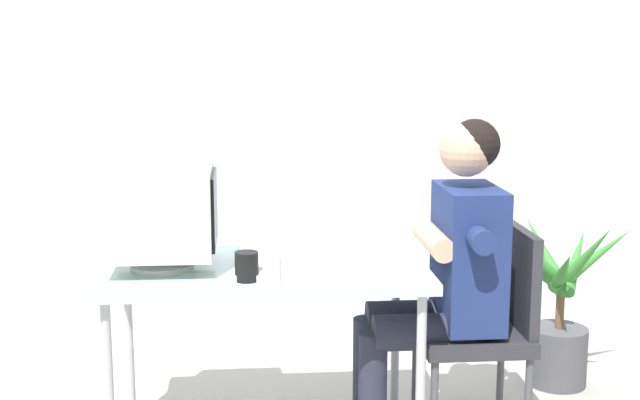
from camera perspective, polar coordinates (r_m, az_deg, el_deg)
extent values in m
cube|color=silver|center=(4.64, -0.40, 9.23)|extent=(8.00, 0.10, 3.00)
cylinder|color=#B7B7BC|center=(3.24, -13.64, -12.36)|extent=(0.04, 0.04, 0.71)
cylinder|color=#B7B7BC|center=(3.26, 6.59, -11.98)|extent=(0.04, 0.04, 0.71)
cylinder|color=#B7B7BC|center=(3.75, -12.37, -9.16)|extent=(0.04, 0.04, 0.71)
cylinder|color=#B7B7BC|center=(3.76, 4.94, -8.86)|extent=(0.04, 0.04, 0.71)
cube|color=silver|center=(3.34, -3.67, -4.62)|extent=(1.24, 0.67, 0.04)
cylinder|color=silver|center=(3.33, -10.28, -4.26)|extent=(0.24, 0.24, 0.02)
cylinder|color=silver|center=(3.33, -10.29, -3.75)|extent=(0.06, 0.06, 0.04)
cube|color=silver|center=(3.29, -10.40, -0.61)|extent=(0.39, 0.39, 0.33)
cube|color=black|center=(3.27, -6.93, -0.56)|extent=(0.01, 0.33, 0.27)
cube|color=silver|center=(3.31, -4.02, -4.20)|extent=(0.18, 0.43, 0.02)
cube|color=beige|center=(3.30, -4.03, -3.93)|extent=(0.15, 0.39, 0.01)
cylinder|color=#4C4C51|center=(3.73, 6.26, -11.42)|extent=(0.03, 0.03, 0.42)
cylinder|color=#4C4C51|center=(3.82, 11.72, -11.08)|extent=(0.03, 0.03, 0.42)
cube|color=#2D2D33|center=(3.52, 9.84, -8.70)|extent=(0.42, 0.42, 0.06)
cube|color=#2D2D33|center=(3.51, 12.99, -5.02)|extent=(0.04, 0.38, 0.39)
cube|color=navy|center=(3.43, 9.68, -3.63)|extent=(0.22, 0.39, 0.54)
sphere|color=tan|center=(3.35, 9.56, 3.26)|extent=(0.21, 0.21, 0.21)
sphere|color=black|center=(3.35, 10.07, 3.60)|extent=(0.20, 0.20, 0.20)
cylinder|color=#262838|center=(3.38, 6.75, -8.57)|extent=(0.38, 0.14, 0.14)
cylinder|color=#262838|center=(3.55, 6.17, -7.64)|extent=(0.38, 0.14, 0.14)
cylinder|color=#262838|center=(3.44, 3.47, -12.63)|extent=(0.11, 0.11, 0.50)
cylinder|color=#262838|center=(3.60, 3.05, -11.53)|extent=(0.11, 0.11, 0.50)
cylinder|color=navy|center=(3.19, 10.40, -2.55)|extent=(0.09, 0.14, 0.09)
cylinder|color=navy|center=(3.61, 8.54, -0.97)|extent=(0.09, 0.14, 0.09)
cylinder|color=tan|center=(3.38, 7.42, -2.58)|extent=(0.09, 0.39, 0.09)
cylinder|color=#4C4C51|center=(4.29, 15.28, -9.81)|extent=(0.27, 0.27, 0.27)
cylinder|color=brown|center=(4.22, 15.44, -6.65)|extent=(0.04, 0.04, 0.22)
cone|color=#388131|center=(4.20, 17.39, -3.69)|extent=(0.40, 0.11, 0.34)
cone|color=#388131|center=(4.32, 16.37, -3.80)|extent=(0.30, 0.38, 0.31)
cone|color=#388131|center=(4.27, 14.46, -3.34)|extent=(0.17, 0.39, 0.36)
cone|color=#388131|center=(4.18, 13.37, -4.05)|extent=(0.41, 0.28, 0.29)
cone|color=#388131|center=(4.08, 14.10, -3.86)|extent=(0.38, 0.19, 0.36)
cone|color=#388131|center=(4.02, 15.60, -4.52)|extent=(0.18, 0.41, 0.32)
cone|color=#388131|center=(4.09, 16.87, -3.72)|extent=(0.22, 0.32, 0.41)
cylinder|color=black|center=(3.12, -4.82, -4.35)|extent=(0.08, 0.08, 0.11)
torus|color=black|center=(3.16, -4.82, -4.13)|extent=(0.07, 0.01, 0.07)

